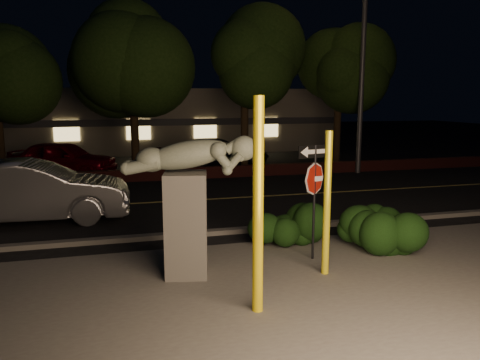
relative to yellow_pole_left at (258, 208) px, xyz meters
name	(u,v)px	position (x,y,z in m)	size (l,w,h in m)	color
ground	(203,184)	(1.28, 11.53, -1.72)	(90.00, 90.00, 0.00)	black
patio	(317,290)	(1.28, 0.53, -1.71)	(14.00, 6.00, 0.02)	#4C4944
road	(220,199)	(1.28, 8.53, -1.72)	(80.00, 8.00, 0.01)	black
lane_marking	(220,199)	(1.28, 8.53, -1.71)	(80.00, 0.12, 0.01)	tan
curb	(254,229)	(1.28, 4.43, -1.66)	(80.00, 0.25, 0.12)	#4C4944
brick_wall	(198,173)	(1.28, 12.83, -1.47)	(40.00, 0.35, 0.50)	#471917
parking_lot	(180,161)	(1.28, 18.53, -1.72)	(40.00, 12.00, 0.01)	black
building	(164,119)	(1.28, 26.52, 0.28)	(22.00, 10.20, 4.00)	#71695A
tree_far_b	(131,36)	(-1.22, 14.73, 4.33)	(5.20, 5.20, 8.41)	black
tree_far_c	(245,48)	(3.78, 14.33, 3.94)	(4.80, 4.80, 7.84)	black
tree_far_d	(340,57)	(8.78, 14.83, 3.69)	(4.40, 4.40, 7.42)	black
yellow_pole_left	(258,208)	(0.00, 0.00, 0.00)	(0.17, 0.17, 3.45)	yellow
yellow_pole_right	(327,204)	(1.76, 1.21, -0.32)	(0.14, 0.14, 2.81)	yellow
signpost	(315,179)	(1.87, 2.06, 0.02)	(0.82, 0.21, 2.45)	black
sculpture	(188,191)	(-0.81, 1.86, -0.05)	(2.54, 1.13, 2.71)	#4C4944
hedge_center	(286,224)	(1.69, 3.22, -1.23)	(1.89, 0.89, 0.99)	black
hedge_right	(366,222)	(3.43, 2.61, -1.15)	(1.74, 0.93, 1.14)	black
hedge_far_right	(381,231)	(3.45, 2.00, -1.20)	(1.51, 0.94, 1.05)	black
streetlight	(359,21)	(8.48, 12.52, 5.00)	(1.69, 0.54, 11.31)	#48484D
silver_sedan	(32,192)	(-4.37, 6.97, -0.86)	(1.82, 5.22, 1.72)	#A0A0A5
parked_car_red	(63,159)	(-4.34, 14.97, -0.94)	(1.86, 4.62, 1.57)	maroon
parked_car_darkred	(203,158)	(1.91, 14.97, -1.12)	(1.70, 4.18, 1.21)	#3A090F
parked_car_dark	(217,154)	(2.68, 15.38, -0.97)	(2.49, 5.41, 1.50)	black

